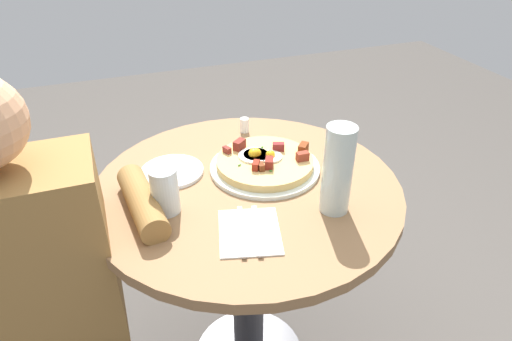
% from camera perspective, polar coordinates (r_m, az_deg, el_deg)
% --- Properties ---
extents(dining_table, '(0.83, 0.83, 0.74)m').
position_cam_1_polar(dining_table, '(1.33, -1.09, -8.02)').
color(dining_table, olive).
rests_on(dining_table, ground_plane).
extents(person_seated, '(0.52, 0.30, 1.14)m').
position_cam_1_polar(person_seated, '(1.31, -24.71, -15.96)').
color(person_seated, '#2D2D33').
rests_on(person_seated, ground_plane).
extents(pizza_plate, '(0.31, 0.31, 0.01)m').
position_cam_1_polar(pizza_plate, '(1.29, 1.11, 0.40)').
color(pizza_plate, silver).
rests_on(pizza_plate, dining_table).
extents(breakfast_pizza, '(0.27, 0.27, 0.05)m').
position_cam_1_polar(breakfast_pizza, '(1.28, 1.10, 1.20)').
color(breakfast_pizza, tan).
rests_on(breakfast_pizza, pizza_plate).
extents(bread_plate, '(0.17, 0.17, 0.01)m').
position_cam_1_polar(bread_plate, '(1.29, -10.45, -0.11)').
color(bread_plate, white).
rests_on(bread_plate, dining_table).
extents(napkin, '(0.18, 0.20, 0.00)m').
position_cam_1_polar(napkin, '(1.06, -0.82, -7.67)').
color(napkin, white).
rests_on(napkin, dining_table).
extents(fork, '(0.06, 0.18, 0.00)m').
position_cam_1_polar(fork, '(1.06, -1.80, -7.53)').
color(fork, silver).
rests_on(fork, napkin).
extents(knife, '(0.06, 0.18, 0.00)m').
position_cam_1_polar(knife, '(1.06, 0.16, -7.43)').
color(knife, silver).
rests_on(knife, napkin).
extents(water_glass, '(0.07, 0.07, 0.12)m').
position_cam_1_polar(water_glass, '(1.12, -11.35, -2.49)').
color(water_glass, silver).
rests_on(water_glass, dining_table).
extents(water_bottle, '(0.07, 0.07, 0.23)m').
position_cam_1_polar(water_bottle, '(1.09, 10.18, 0.04)').
color(water_bottle, silver).
rests_on(water_bottle, dining_table).
extents(salt_shaker, '(0.03, 0.03, 0.05)m').
position_cam_1_polar(salt_shaker, '(1.48, -1.45, 5.70)').
color(salt_shaker, white).
rests_on(salt_shaker, dining_table).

